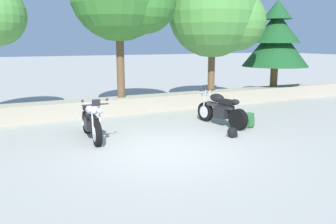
{
  "coord_description": "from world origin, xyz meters",
  "views": [
    {
      "loc": [
        -3.43,
        -7.31,
        2.53
      ],
      "look_at": [
        0.69,
        1.2,
        0.65
      ],
      "focal_mm": 37.67,
      "sensor_mm": 36.0,
      "label": 1
    }
  ],
  "objects_px": {
    "rider_backpack": "(249,120)",
    "pine_tree_far_right": "(276,39)",
    "rider_helmet": "(232,132)",
    "leafy_tree_mid_right": "(218,15)",
    "motorcycle_black_centre": "(221,110)",
    "motorcycle_silver_near_left": "(92,121)"
  },
  "relations": [
    {
      "from": "rider_backpack",
      "to": "rider_helmet",
      "type": "height_order",
      "value": "rider_backpack"
    },
    {
      "from": "rider_helmet",
      "to": "leafy_tree_mid_right",
      "type": "bearing_deg",
      "value": 61.61
    },
    {
      "from": "motorcycle_silver_near_left",
      "to": "rider_helmet",
      "type": "distance_m",
      "value": 3.78
    },
    {
      "from": "motorcycle_black_centre",
      "to": "leafy_tree_mid_right",
      "type": "bearing_deg",
      "value": 58.78
    },
    {
      "from": "rider_backpack",
      "to": "pine_tree_far_right",
      "type": "xyz_separation_m",
      "value": [
        4.68,
        4.13,
        2.43
      ]
    },
    {
      "from": "rider_helmet",
      "to": "pine_tree_far_right",
      "type": "bearing_deg",
      "value": 39.85
    },
    {
      "from": "leafy_tree_mid_right",
      "to": "motorcycle_silver_near_left",
      "type": "bearing_deg",
      "value": -152.49
    },
    {
      "from": "motorcycle_black_centre",
      "to": "pine_tree_far_right",
      "type": "distance_m",
      "value": 6.66
    },
    {
      "from": "motorcycle_silver_near_left",
      "to": "motorcycle_black_centre",
      "type": "relative_size",
      "value": 1.0
    },
    {
      "from": "rider_backpack",
      "to": "motorcycle_black_centre",
      "type": "bearing_deg",
      "value": 130.5
    },
    {
      "from": "motorcycle_silver_near_left",
      "to": "pine_tree_far_right",
      "type": "bearing_deg",
      "value": 19.83
    },
    {
      "from": "motorcycle_black_centre",
      "to": "rider_helmet",
      "type": "distance_m",
      "value": 1.48
    },
    {
      "from": "rider_helmet",
      "to": "pine_tree_far_right",
      "type": "relative_size",
      "value": 0.07
    },
    {
      "from": "rider_backpack",
      "to": "rider_helmet",
      "type": "distance_m",
      "value": 1.28
    },
    {
      "from": "rider_helmet",
      "to": "motorcycle_silver_near_left",
      "type": "bearing_deg",
      "value": 156.78
    },
    {
      "from": "motorcycle_black_centre",
      "to": "leafy_tree_mid_right",
      "type": "distance_m",
      "value": 4.9
    },
    {
      "from": "rider_helmet",
      "to": "pine_tree_far_right",
      "type": "height_order",
      "value": "pine_tree_far_right"
    },
    {
      "from": "rider_backpack",
      "to": "leafy_tree_mid_right",
      "type": "xyz_separation_m",
      "value": [
        1.39,
        3.9,
        3.35
      ]
    },
    {
      "from": "motorcycle_black_centre",
      "to": "leafy_tree_mid_right",
      "type": "height_order",
      "value": "leafy_tree_mid_right"
    },
    {
      "from": "motorcycle_silver_near_left",
      "to": "rider_helmet",
      "type": "xyz_separation_m",
      "value": [
        3.46,
        -1.49,
        -0.35
      ]
    },
    {
      "from": "leafy_tree_mid_right",
      "to": "pine_tree_far_right",
      "type": "xyz_separation_m",
      "value": [
        3.29,
        0.24,
        -0.92
      ]
    },
    {
      "from": "rider_helmet",
      "to": "leafy_tree_mid_right",
      "type": "height_order",
      "value": "leafy_tree_mid_right"
    }
  ]
}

